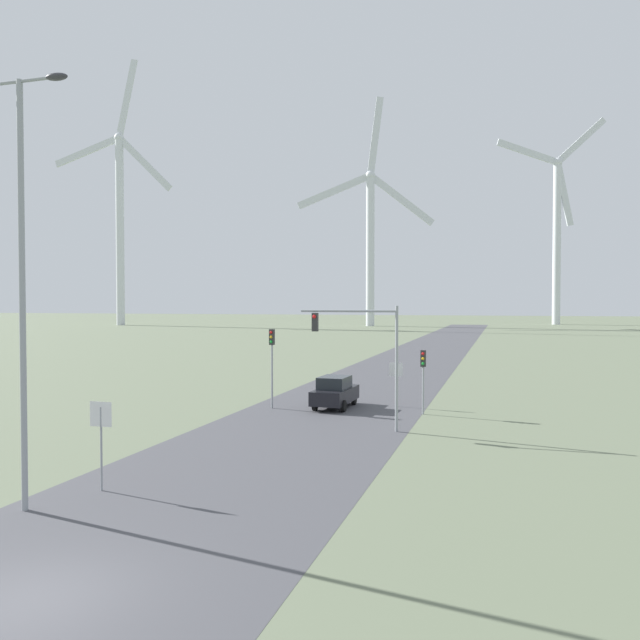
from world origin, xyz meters
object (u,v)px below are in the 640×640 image
Objects in this scene: streetlamp at (22,250)px; wind_turbine_left at (370,231)px; stop_sign_far at (396,376)px; traffic_light_post_near_right at (423,367)px; traffic_light_post_near_left at (272,351)px; wind_turbine_far_left at (120,210)px; stop_sign_near at (101,428)px; traffic_light_mast_overhead at (362,341)px; wind_turbine_center at (557,225)px; car_approaching at (335,392)px.

wind_turbine_left is at bearing 97.98° from streetlamp.
stop_sign_far is 2.93m from traffic_light_post_near_right.
wind_turbine_far_left is (-87.90, 114.41, 27.95)m from traffic_light_post_near_left.
stop_sign_near is 1.12× the size of stop_sign_far.
traffic_light_mast_overhead reaches higher than stop_sign_far.
streetlamp reaches higher than stop_sign_far.
wind_turbine_center reaches higher than stop_sign_near.
streetlamp is at bearing -109.10° from stop_sign_far.
stop_sign_far is at bearing 70.90° from streetlamp.
traffic_light_mast_overhead is at bearing -78.28° from wind_turbine_left.
streetlamp is at bearing -56.73° from wind_turbine_far_left.
traffic_light_mast_overhead is 7.21m from car_approaching.
wind_turbine_far_left is at bearing 123.27° from streetlamp.
stop_sign_far is 3.72m from car_approaching.
stop_sign_far is 0.74× the size of traffic_light_post_near_right.
stop_sign_near is at bearing -108.61° from stop_sign_far.
traffic_light_post_near_left reaches higher than stop_sign_near.
traffic_light_post_near_left reaches higher than car_approaching.
stop_sign_near is at bearing -88.76° from traffic_light_post_near_left.
streetlamp is 148.67m from wind_turbine_left.
traffic_light_post_near_right is at bearing -49.73° from wind_turbine_far_left.
stop_sign_near is 17.86m from car_approaching.
stop_sign_far is 154.71m from wind_turbine_center.
wind_turbine_far_left is 1.19× the size of wind_turbine_left.
stop_sign_far is 0.43× the size of traffic_light_mast_overhead.
wind_turbine_left is 54.70m from wind_turbine_center.
wind_turbine_far_left is (-94.20, 118.87, 27.01)m from traffic_light_mast_overhead.
traffic_light_post_near_left is 8.64m from traffic_light_post_near_right.
wind_turbine_left is at bearing 98.48° from stop_sign_near.
wind_turbine_far_left reaches higher than traffic_light_mast_overhead.
traffic_light_mast_overhead is 0.10× the size of wind_turbine_left.
traffic_light_mast_overhead is at bearing -35.31° from traffic_light_post_near_left.
car_approaching is 130.98m from wind_turbine_left.
wind_turbine_left is 1.03× the size of wind_turbine_center.
wind_turbine_left reaches higher than traffic_light_post_near_left.
stop_sign_far is 149.39m from wind_turbine_far_left.
streetlamp is 0.22× the size of wind_turbine_center.
car_approaching is at bearing 172.07° from traffic_light_post_near_right.
car_approaching is at bearing 19.82° from traffic_light_post_near_left.
traffic_light_mast_overhead is (6.92, 14.14, -3.36)m from streetlamp.
wind_turbine_far_left is (-91.32, 113.18, 30.36)m from car_approaching.
wind_turbine_center is (47.94, 26.20, 2.80)m from wind_turbine_left.
wind_turbine_far_left reaches higher than wind_turbine_left.
car_approaching is (-3.32, -1.41, -0.89)m from stop_sign_far.
stop_sign_near is at bearing 66.94° from streetlamp.
stop_sign_near is 0.05× the size of wind_turbine_left.
wind_turbine_left is (-27.41, 132.07, 20.82)m from traffic_light_mast_overhead.
wind_turbine_left is (66.79, 13.20, -6.19)m from wind_turbine_far_left.
traffic_light_mast_overhead is at bearing 63.38° from stop_sign_near.
wind_turbine_center is (20.53, 158.27, 23.63)m from traffic_light_mast_overhead.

